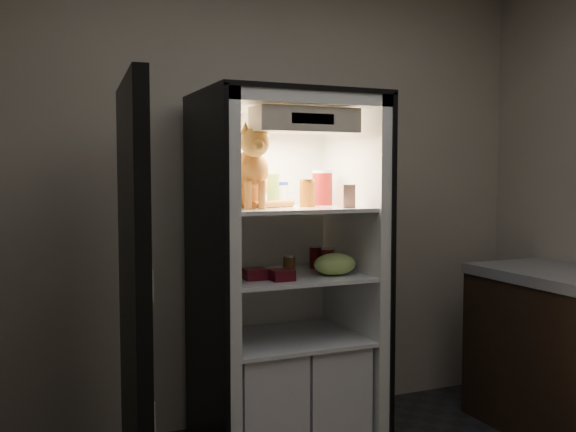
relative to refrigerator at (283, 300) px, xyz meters
The scene contains 16 objects.
room_shell 1.61m from the refrigerator, 90.00° to the right, with size 3.60×3.60×3.60m.
refrigerator is the anchor object (origin of this frame).
fridge_door 0.95m from the refrigerator, 155.11° to the right, with size 0.13×0.87×1.85m.
tabby_cat 0.70m from the refrigerator, 157.05° to the right, with size 0.35×0.41×0.43m.
parmesan_shaker 0.59m from the refrigerator, 153.14° to the left, with size 0.07×0.07×0.17m.
mayo_tub 0.57m from the refrigerator, 77.74° to the left, with size 0.09×0.09×0.13m.
salsa_jar 0.59m from the refrigerator, 48.03° to the right, with size 0.08×0.08×0.14m.
pepper_jar 0.64m from the refrigerator, ahead, with size 0.11×0.11×0.19m.
cream_carton 0.66m from the refrigerator, 47.51° to the right, with size 0.07×0.07×0.12m, color silver.
soda_can_a 0.31m from the refrigerator, 14.63° to the left, with size 0.07×0.07×0.12m.
soda_can_b 0.33m from the refrigerator, ahead, with size 0.06×0.06×0.12m.
soda_can_c 0.32m from the refrigerator, 24.61° to the right, with size 0.07×0.07×0.13m.
condiment_jar 0.20m from the refrigerator, 39.20° to the right, with size 0.07×0.07×0.09m.
grape_bag 0.35m from the refrigerator, 43.56° to the right, with size 0.23×0.17×0.11m, color #83AB50.
berry_box_left 0.32m from the refrigerator, 144.45° to the right, with size 0.11×0.11×0.05m, color #540E18.
berry_box_right 0.32m from the refrigerator, 114.52° to the right, with size 0.11×0.11×0.05m, color #540E18.
Camera 1 is at (-1.31, -1.72, 1.46)m, focal length 40.00 mm.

